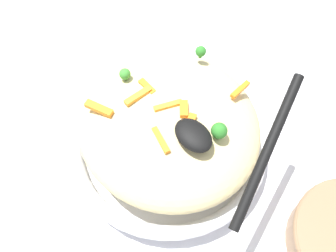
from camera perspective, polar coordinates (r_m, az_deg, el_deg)
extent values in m
plane|color=silver|center=(0.59, 0.00, -3.95)|extent=(2.40, 2.40, 0.00)
cylinder|color=silver|center=(0.58, 0.00, -3.36)|extent=(0.29, 0.29, 0.03)
torus|color=silver|center=(0.56, 0.00, -2.22)|extent=(0.32, 0.32, 0.02)
torus|color=black|center=(0.55, 0.00, -2.01)|extent=(0.31, 0.31, 0.00)
ellipsoid|color=#DBC689|center=(0.51, 0.00, 0.44)|extent=(0.28, 0.26, 0.09)
cube|color=orange|center=(0.47, 2.61, 2.79)|extent=(0.03, 0.02, 0.01)
cube|color=orange|center=(0.45, -1.19, -2.32)|extent=(0.04, 0.02, 0.01)
cube|color=orange|center=(0.46, 3.42, -0.01)|extent=(0.03, 0.04, 0.01)
cube|color=orange|center=(0.49, -11.28, 2.86)|extent=(0.04, 0.03, 0.01)
cube|color=orange|center=(0.48, -4.94, 4.96)|extent=(0.01, 0.04, 0.01)
cube|color=orange|center=(0.50, -3.49, 6.45)|extent=(0.03, 0.01, 0.01)
cube|color=orange|center=(0.51, 11.77, 5.88)|extent=(0.01, 0.04, 0.01)
cube|color=orange|center=(0.47, -0.32, 3.32)|extent=(0.02, 0.04, 0.01)
cylinder|color=#296820|center=(0.54, 5.32, 11.47)|extent=(0.01, 0.01, 0.01)
sphere|color=#2D7A28|center=(0.53, 5.40, 12.10)|extent=(0.02, 0.02, 0.02)
cylinder|color=#377928|center=(0.51, -6.99, 7.89)|extent=(0.01, 0.01, 0.00)
sphere|color=#3D8E33|center=(0.51, -7.09, 8.47)|extent=(0.02, 0.02, 0.02)
cylinder|color=#296820|center=(0.46, 8.21, -1.50)|extent=(0.01, 0.01, 0.01)
sphere|color=#2D7A28|center=(0.45, 8.40, -0.76)|extent=(0.02, 0.02, 0.02)
ellipsoid|color=black|center=(0.44, 4.18, -1.52)|extent=(0.06, 0.04, 0.02)
cylinder|color=black|center=(0.41, 15.96, -4.00)|extent=(0.08, 0.17, 0.08)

